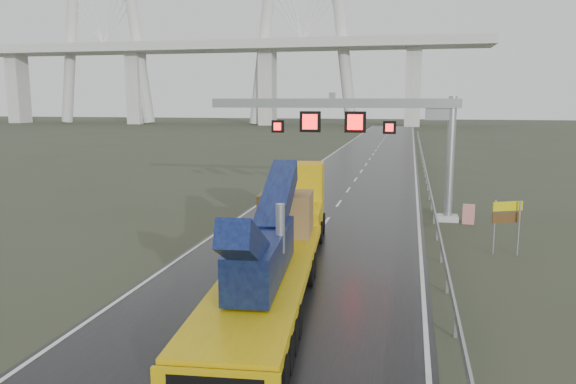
% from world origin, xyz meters
% --- Properties ---
extents(ground, '(400.00, 400.00, 0.00)m').
position_xyz_m(ground, '(0.00, 0.00, 0.00)').
color(ground, '#333928').
rests_on(ground, ground).
extents(road, '(11.00, 200.00, 0.02)m').
position_xyz_m(road, '(0.00, 40.00, 0.01)').
color(road, black).
rests_on(road, ground).
extents(guardrail, '(0.20, 140.00, 1.40)m').
position_xyz_m(guardrail, '(6.10, 30.00, 0.70)').
color(guardrail, gray).
rests_on(guardrail, ground).
extents(sign_gantry, '(14.90, 1.20, 7.42)m').
position_xyz_m(sign_gantry, '(2.10, 17.99, 5.61)').
color(sign_gantry, beige).
rests_on(sign_gantry, ground).
extents(heavy_haul_truck, '(4.48, 19.30, 4.50)m').
position_xyz_m(heavy_haul_truck, '(-0.44, 6.57, 1.74)').
color(heavy_haul_truck, gold).
rests_on(heavy_haul_truck, ground).
extents(exit_sign_pair, '(1.37, 0.66, 2.52)m').
position_xyz_m(exit_sign_pair, '(9.00, 10.90, 1.76)').
color(exit_sign_pair, '#9D9FA6').
rests_on(exit_sign_pair, ground).
extents(striped_barrier, '(0.70, 0.43, 1.12)m').
position_xyz_m(striped_barrier, '(8.00, 17.31, 0.56)').
color(striped_barrier, red).
rests_on(striped_barrier, ground).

